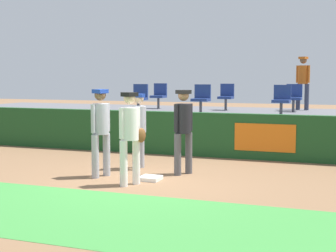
{
  "coord_description": "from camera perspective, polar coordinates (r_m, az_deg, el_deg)",
  "views": [
    {
      "loc": [
        4.09,
        -9.1,
        2.06
      ],
      "look_at": [
        0.26,
        1.06,
        1.0
      ],
      "focal_mm": 53.95,
      "sensor_mm": 36.0,
      "label": 1
    }
  ],
  "objects": [
    {
      "name": "bleacher_platform",
      "position": [
        15.69,
        5.44,
        -0.15
      ],
      "size": [
        18.0,
        4.8,
        1.0
      ],
      "primitive_type": "cube",
      "color": "#59595E",
      "rests_on": "ground_plane"
    },
    {
      "name": "seat_front_left",
      "position": [
        15.26,
        -3.28,
        3.37
      ],
      "size": [
        0.46,
        0.44,
        0.84
      ],
      "color": "#4C4C51",
      "rests_on": "bleacher_platform"
    },
    {
      "name": "spectator_hooded",
      "position": [
        16.7,
        14.99,
        5.13
      ],
      "size": [
        0.44,
        0.42,
        1.69
      ],
      "rotation": [
        0.0,
        0.0,
        2.74
      ],
      "color": "#33384C",
      "rests_on": "bleacher_platform"
    },
    {
      "name": "seat_back_right",
      "position": [
        15.85,
        14.03,
        3.29
      ],
      "size": [
        0.47,
        0.44,
        0.84
      ],
      "color": "#4C4C51",
      "rests_on": "bleacher_platform"
    },
    {
      "name": "seat_front_right",
      "position": [
        14.08,
        12.72,
        3.06
      ],
      "size": [
        0.47,
        0.44,
        0.84
      ],
      "color": "#4C4C51",
      "rests_on": "bleacher_platform"
    },
    {
      "name": "ground_plane",
      "position": [
        10.19,
        -3.48,
        -6.1
      ],
      "size": [
        60.0,
        60.0,
        0.0
      ],
      "primitive_type": "plane",
      "color": "brown"
    },
    {
      "name": "seat_back_center",
      "position": [
        16.23,
        6.61,
        3.47
      ],
      "size": [
        0.44,
        0.44,
        0.84
      ],
      "color": "#4C4C51",
      "rests_on": "bleacher_platform"
    },
    {
      "name": "seat_back_left",
      "position": [
        16.94,
        -1.01,
        3.59
      ],
      "size": [
        0.46,
        0.44,
        0.84
      ],
      "color": "#4C4C51",
      "rests_on": "bleacher_platform"
    },
    {
      "name": "player_coach_visitor",
      "position": [
        10.42,
        -7.62,
        -0.05
      ],
      "size": [
        0.43,
        0.49,
        1.81
      ],
      "rotation": [
        0.0,
        0.0,
        -1.87
      ],
      "color": "#9EA3AD",
      "rests_on": "ground_plane"
    },
    {
      "name": "player_runner_visitor",
      "position": [
        11.28,
        -3.3,
        0.05
      ],
      "size": [
        0.34,
        0.47,
        1.68
      ],
      "rotation": [
        0.0,
        0.0,
        -1.49
      ],
      "color": "#9EA3AD",
      "rests_on": "ground_plane"
    },
    {
      "name": "first_base",
      "position": [
        10.14,
        -2.01,
        -5.92
      ],
      "size": [
        0.4,
        0.4,
        0.08
      ],
      "primitive_type": "cube",
      "color": "white",
      "rests_on": "ground_plane"
    },
    {
      "name": "grass_foreground_strip",
      "position": [
        7.98,
        -11.17,
        -9.46
      ],
      "size": [
        18.0,
        2.8,
        0.01
      ],
      "primitive_type": "cube",
      "color": "#388438",
      "rests_on": "ground_plane"
    },
    {
      "name": "player_fielder_home",
      "position": [
        9.55,
        -4.28,
        -0.67
      ],
      "size": [
        0.49,
        0.49,
        1.77
      ],
      "rotation": [
        0.0,
        0.0,
        -1.99
      ],
      "color": "white",
      "rests_on": "ground_plane"
    },
    {
      "name": "player_umpire",
      "position": [
        10.6,
        1.74,
        0.03
      ],
      "size": [
        0.46,
        0.46,
        1.79
      ],
      "rotation": [
        0.0,
        0.0,
        -2.06
      ],
      "color": "#4C4C51",
      "rests_on": "ground_plane"
    },
    {
      "name": "field_wall",
      "position": [
        13.23,
        2.55,
        -0.9
      ],
      "size": [
        18.0,
        0.26,
        1.14
      ],
      "color": "#19471E",
      "rests_on": "ground_plane"
    },
    {
      "name": "seat_front_center",
      "position": [
        14.57,
        3.8,
        3.26
      ],
      "size": [
        0.48,
        0.44,
        0.84
      ],
      "color": "#4C4C51",
      "rests_on": "bleacher_platform"
    }
  ]
}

